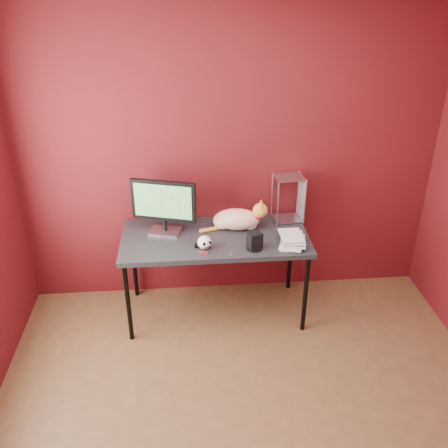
{
  "coord_description": "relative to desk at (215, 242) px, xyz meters",
  "views": [
    {
      "loc": [
        -0.37,
        -2.11,
        2.71
      ],
      "look_at": [
        -0.1,
        1.15,
        0.97
      ],
      "focal_mm": 40.0,
      "sensor_mm": 36.0,
      "label": 1
    }
  ],
  "objects": [
    {
      "name": "room",
      "position": [
        0.15,
        -1.37,
        0.75
      ],
      "size": [
        3.52,
        3.52,
        2.61
      ],
      "color": "brown",
      "rests_on": "ground"
    },
    {
      "name": "desk",
      "position": [
        0.0,
        0.0,
        0.0
      ],
      "size": [
        1.5,
        0.7,
        0.75
      ],
      "color": "black",
      "rests_on": "ground"
    },
    {
      "name": "monitor",
      "position": [
        -0.4,
        0.1,
        0.3
      ],
      "size": [
        0.51,
        0.23,
        0.45
      ],
      "rotation": [
        0.0,
        0.0,
        -0.28
      ],
      "color": "#ADADB2",
      "rests_on": "desk"
    },
    {
      "name": "cat",
      "position": [
        0.19,
        0.11,
        0.14
      ],
      "size": [
        0.56,
        0.25,
        0.26
      ],
      "rotation": [
        0.0,
        0.0,
        -0.16
      ],
      "color": "orange",
      "rests_on": "desk"
    },
    {
      "name": "skull_mug",
      "position": [
        -0.09,
        -0.19,
        0.11
      ],
      "size": [
        0.11,
        0.12,
        0.11
      ],
      "rotation": [
        0.0,
        0.0,
        0.39
      ],
      "color": "white",
      "rests_on": "desk"
    },
    {
      "name": "speaker",
      "position": [
        0.29,
        -0.22,
        0.12
      ],
      "size": [
        0.12,
        0.12,
        0.14
      ],
      "rotation": [
        0.0,
        0.0,
        0.33
      ],
      "color": "black",
      "rests_on": "desk"
    },
    {
      "name": "book_stack",
      "position": [
        0.51,
        -0.16,
        0.51
      ],
      "size": [
        0.23,
        0.27,
        0.93
      ],
      "rotation": [
        0.0,
        0.0,
        -0.09
      ],
      "color": "beige",
      "rests_on": "desk"
    },
    {
      "name": "wire_rack",
      "position": [
        0.63,
        0.24,
        0.25
      ],
      "size": [
        0.25,
        0.21,
        0.4
      ],
      "rotation": [
        0.0,
        0.0,
        0.09
      ],
      "color": "#ADADB2",
      "rests_on": "desk"
    },
    {
      "name": "pocket_knife",
      "position": [
        -0.11,
        -0.26,
        0.06
      ],
      "size": [
        0.07,
        0.03,
        0.01
      ],
      "primitive_type": "cube",
      "rotation": [
        0.0,
        0.0,
        -0.24
      ],
      "color": "#AE0D1E",
      "rests_on": "desk"
    },
    {
      "name": "black_gadget",
      "position": [
        -0.14,
        -0.16,
        0.06
      ],
      "size": [
        0.06,
        0.04,
        0.03
      ],
      "primitive_type": "cube",
      "rotation": [
        0.0,
        0.0,
        0.06
      ],
      "color": "black",
      "rests_on": "desk"
    },
    {
      "name": "washer",
      "position": [
        0.1,
        -0.29,
        0.05
      ],
      "size": [
        0.04,
        0.04,
        0.0
      ],
      "primitive_type": "cylinder",
      "color": "#ADADB2",
      "rests_on": "desk"
    }
  ]
}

